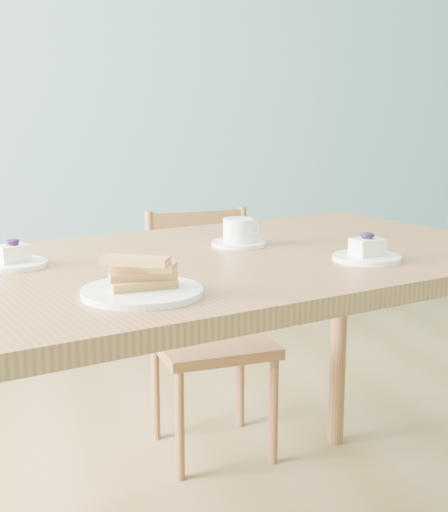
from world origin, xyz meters
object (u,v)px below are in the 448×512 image
at_px(dining_table, 223,289).
at_px(biscotti_plate, 142,283).
at_px(cheesecake_plate_near, 367,253).
at_px(cheesecake_plate_far, 13,259).
at_px(coffee_cup, 239,234).
at_px(dining_chair, 209,331).

distance_m(dining_table, biscotti_plate, 0.42).
bearing_deg(cheesecake_plate_near, biscotti_plate, -163.72).
height_order(cheesecake_plate_far, coffee_cup, coffee_cup).
distance_m(dining_table, cheesecake_plate_near, 0.36).
distance_m(dining_chair, cheesecake_plate_near, 0.91).
height_order(cheesecake_plate_near, biscotti_plate, biscotti_plate).
relative_size(dining_chair, cheesecake_plate_near, 5.23).
distance_m(cheesecake_plate_near, coffee_cup, 0.36).
relative_size(dining_table, cheesecake_plate_far, 11.32).
height_order(dining_chair, cheesecake_plate_near, cheesecake_plate_near).
bearing_deg(cheesecake_plate_near, dining_table, 154.55).
bearing_deg(biscotti_plate, cheesecake_plate_far, 124.55).
bearing_deg(dining_chair, dining_table, -105.51).
relative_size(dining_table, biscotti_plate, 7.30).
relative_size(cheesecake_plate_near, cheesecake_plate_far, 1.06).
relative_size(cheesecake_plate_far, coffee_cup, 1.06).
xyz_separation_m(coffee_cup, biscotti_plate, (-0.34, -0.44, -0.01)).
bearing_deg(dining_table, biscotti_plate, -143.83).
distance_m(cheesecake_plate_far, biscotti_plate, 0.41).
relative_size(dining_table, cheesecake_plate_near, 10.71).
height_order(dining_table, cheesecake_plate_near, cheesecake_plate_near).
height_order(dining_chair, cheesecake_plate_far, cheesecake_plate_far).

